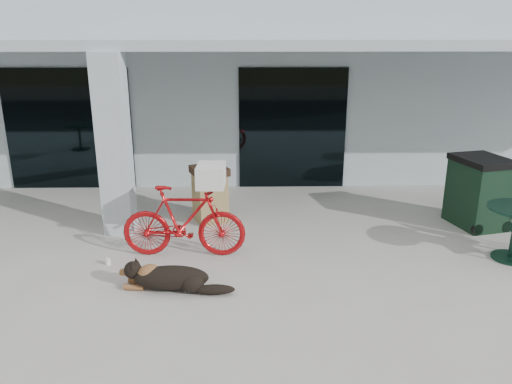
{
  "coord_description": "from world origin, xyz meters",
  "views": [
    {
      "loc": [
        0.78,
        -6.12,
        3.4
      ],
      "look_at": [
        0.91,
        1.41,
        1.0
      ],
      "focal_mm": 35.0,
      "sensor_mm": 36.0,
      "label": 1
    }
  ],
  "objects_px": {
    "wheeled_bin": "(479,192)",
    "trash_receptacle": "(210,194)",
    "bicycle": "(184,221)",
    "dog": "(171,277)"
  },
  "relations": [
    {
      "from": "wheeled_bin",
      "to": "trash_receptacle",
      "type": "bearing_deg",
      "value": 162.35
    },
    {
      "from": "bicycle",
      "to": "trash_receptacle",
      "type": "relative_size",
      "value": 1.86
    },
    {
      "from": "dog",
      "to": "wheeled_bin",
      "type": "bearing_deg",
      "value": 31.57
    },
    {
      "from": "dog",
      "to": "wheeled_bin",
      "type": "distance_m",
      "value": 5.81
    },
    {
      "from": "trash_receptacle",
      "to": "bicycle",
      "type": "bearing_deg",
      "value": -100.74
    },
    {
      "from": "bicycle",
      "to": "trash_receptacle",
      "type": "distance_m",
      "value": 1.61
    },
    {
      "from": "bicycle",
      "to": "trash_receptacle",
      "type": "bearing_deg",
      "value": -8.79
    },
    {
      "from": "wheeled_bin",
      "to": "bicycle",
      "type": "bearing_deg",
      "value": 179.63
    },
    {
      "from": "bicycle",
      "to": "dog",
      "type": "height_order",
      "value": "bicycle"
    },
    {
      "from": "bicycle",
      "to": "trash_receptacle",
      "type": "height_order",
      "value": "bicycle"
    }
  ]
}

